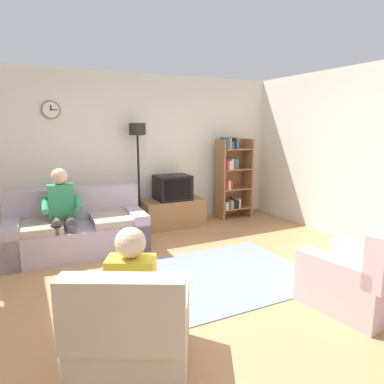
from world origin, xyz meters
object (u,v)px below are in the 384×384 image
Objects in this scene: bookshelf at (231,177)px; couch at (78,231)px; armchair_near_bookshelf at (358,280)px; person_on_couch at (62,209)px; tv at (173,187)px; tv_stand at (172,213)px; floor_lamp at (138,147)px; person_in_left_armchair at (134,290)px; armchair_near_window at (134,335)px.

couch is at bearing -167.42° from bookshelf.
armchair_near_bookshelf is 3.72m from person_on_couch.
tv reaches higher than couch.
floor_lamp reaches higher than tv_stand.
tv_stand is 3.72m from person_in_left_armchair.
armchair_near_bookshelf is 2.28m from person_in_left_armchair.
tv reaches higher than armchair_near_window.
couch is at bearing -161.45° from tv.
bookshelf is at bearing 12.58° from couch.
person_on_couch is (-0.20, -0.11, 0.39)m from couch.
bookshelf reaches higher than tv.
armchair_near_window is at bearing -131.61° from bookshelf.
person_on_couch is at bearing -160.30° from tv.
tv_stand is 2.12m from person_on_couch.
person_on_couch is (-1.94, -0.72, 0.45)m from tv_stand.
bookshelf is at bearing 48.11° from person_in_left_armchair.
bookshelf is at bearing -0.90° from floor_lamp.
tv_stand is at bearing 98.97° from armchair_near_bookshelf.
person_on_couch is at bearing 94.11° from armchair_near_window.
person_on_couch reaches higher than armchair_near_window.
armchair_near_window is 0.33m from person_in_left_armchair.
person_in_left_armchair is (-1.71, -3.26, -0.12)m from tv.
tv_stand is at bearing 62.50° from armchair_near_window.
floor_lamp is (-0.58, 0.12, 0.73)m from tv.
tv_stand is at bearing 19.28° from couch.
tv is 3.50m from armchair_near_bookshelf.
bookshelf reaches higher than armchair_near_window.
couch is 3.15m from bookshelf.
armchair_near_window is (-1.17, -3.46, -1.16)m from floor_lamp.
armchair_near_bookshelf is (0.55, -3.43, -0.43)m from tv.
person_in_left_armchair reaches higher than armchair_near_bookshelf.
floor_lamp reaches higher than person_on_couch.
tv_stand is at bearing -176.94° from bookshelf.
bookshelf reaches higher than tv_stand.
tv is (1.74, 0.58, 0.41)m from couch.
couch is 1.23× the size of bookshelf.
armchair_near_window is at bearing 177.61° from armchair_near_bookshelf.
person_in_left_armchair is (-1.71, -3.28, 0.35)m from tv_stand.
person_on_couch is 2.58m from person_in_left_armchair.
person_in_left_armchair is at bearing -117.67° from tv.
tv_stand is 0.69× the size of bookshelf.
couch is 1.88m from tv.
floor_lamp is 1.49× the size of person_on_couch.
bookshelf is at bearing 3.06° from tv_stand.
floor_lamp is 1.65× the size of person_in_left_armchair.
bookshelf is 4.51m from person_in_left_armchair.
couch is at bearing 29.00° from person_on_couch.
floor_lamp is at bearing 31.07° from person_on_couch.
tv is at bearing -11.97° from floor_lamp.
person_on_couch is at bearing -166.31° from bookshelf.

